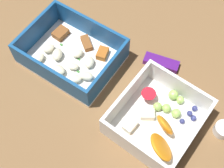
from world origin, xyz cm
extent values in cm
cube|color=brown|center=(0.00, 0.00, 1.00)|extent=(80.00, 80.00, 2.00)
cube|color=white|center=(-11.57, 1.77, 2.30)|extent=(19.42, 15.61, 0.60)
cube|color=#19518C|center=(-20.31, 0.92, 5.17)|extent=(1.94, 13.91, 5.14)
cube|color=#19518C|center=(-2.83, 2.61, 5.17)|extent=(1.94, 13.91, 5.14)
cube|color=#19518C|center=(-12.21, 8.40, 5.17)|extent=(16.95, 2.23, 5.14)
cube|color=#19518C|center=(-10.93, -4.86, 5.17)|extent=(16.95, 2.23, 5.14)
ellipsoid|color=beige|center=(-9.61, -0.06, 3.35)|extent=(2.63, 2.48, 1.08)
ellipsoid|color=beige|center=(-11.13, -2.36, 3.55)|extent=(2.73, 1.93, 1.35)
ellipsoid|color=beige|center=(-13.91, -0.40, 3.59)|extent=(3.25, 3.46, 1.42)
ellipsoid|color=beige|center=(-7.75, 2.67, 3.51)|extent=(2.79, 3.13, 1.29)
ellipsoid|color=beige|center=(-10.96, 2.82, 3.41)|extent=(2.10, 2.62, 1.15)
ellipsoid|color=beige|center=(-16.26, 0.11, 3.47)|extent=(2.44, 2.90, 1.24)
ellipsoid|color=beige|center=(-16.09, -2.78, 3.40)|extent=(1.80, 2.42, 1.14)
ellipsoid|color=beige|center=(-6.15, 0.46, 3.51)|extent=(3.13, 2.75, 1.30)
ellipsoid|color=beige|center=(-7.30, -1.82, 3.42)|extent=(2.79, 2.84, 1.17)
cube|color=#AD5B1E|center=(-7.22, 6.01, 3.28)|extent=(2.79, 3.24, 1.36)
cube|color=brown|center=(-17.28, 4.39, 3.26)|extent=(2.45, 3.13, 1.31)
cube|color=brown|center=(-11.47, 5.97, 3.15)|extent=(3.89, 3.24, 1.11)
cube|color=#387A33|center=(-8.43, -0.01, 2.70)|extent=(0.60, 0.40, 0.20)
cube|color=#387A33|center=(-10.29, 2.24, 2.70)|extent=(0.60, 0.40, 0.20)
cube|color=#387A33|center=(-15.48, 2.61, 2.70)|extent=(0.60, 0.40, 0.20)
cube|color=white|center=(9.46, 1.21, 2.30)|extent=(14.50, 15.60, 0.60)
cube|color=white|center=(2.79, 0.96, 5.01)|extent=(1.16, 15.10, 4.81)
cube|color=white|center=(16.12, 1.46, 5.01)|extent=(1.16, 15.10, 4.81)
cube|color=white|center=(9.19, 8.45, 5.01)|extent=(12.75, 1.08, 4.81)
cube|color=white|center=(9.73, -6.03, 5.01)|extent=(12.75, 1.08, 4.81)
ellipsoid|color=orange|center=(11.32, 0.64, 4.86)|extent=(4.75, 3.94, 4.31)
ellipsoid|color=orange|center=(13.08, -3.05, 5.12)|extent=(6.65, 6.35, 4.84)
cube|color=#F4EACC|center=(7.57, 0.94, 3.34)|extent=(3.09, 2.98, 1.48)
cube|color=#F4EACC|center=(6.45, -2.73, 3.34)|extent=(1.88, 2.49, 1.49)
sphere|color=#9ECC60|center=(10.56, 7.10, 3.35)|extent=(1.50, 1.50, 1.50)
sphere|color=#9ECC60|center=(9.00, 7.09, 3.53)|extent=(1.85, 1.85, 1.85)
sphere|color=#9ECC60|center=(9.53, 4.10, 3.41)|extent=(1.63, 1.63, 1.63)
sphere|color=#9ECC60|center=(11.48, 4.35, 3.46)|extent=(1.73, 1.73, 1.73)
sphere|color=#9ECC60|center=(8.11, 3.35, 3.42)|extent=(1.65, 1.65, 1.65)
cone|color=red|center=(5.59, 3.84, 3.69)|extent=(2.72, 2.72, 2.18)
sphere|color=navy|center=(13.53, 7.44, 3.15)|extent=(1.09, 1.09, 1.09)
sphere|color=navy|center=(13.12, 3.92, 3.09)|extent=(0.98, 0.98, 0.98)
sphere|color=navy|center=(13.34, 6.05, 3.11)|extent=(1.02, 1.02, 1.02)
sphere|color=navy|center=(14.38, 5.68, 3.15)|extent=(1.09, 1.09, 1.09)
cube|color=#51197A|center=(2.97, 12.09, 2.60)|extent=(7.40, 4.47, 1.20)
cylinder|color=white|center=(19.57, 7.21, 2.94)|extent=(3.21, 3.21, 1.88)
camera|label=1|loc=(16.64, -20.18, 54.57)|focal=49.69mm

